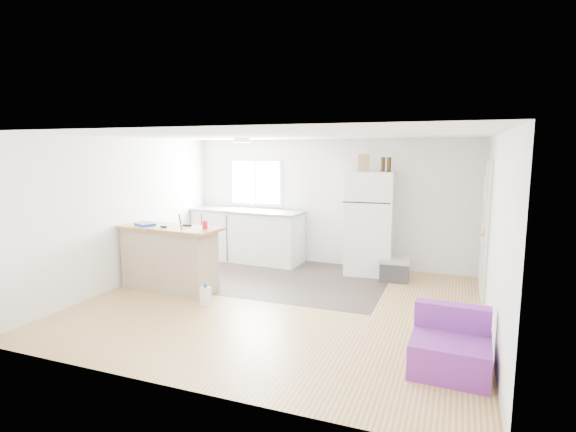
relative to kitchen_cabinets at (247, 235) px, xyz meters
The scene contains 19 objects.
room 2.75m from the kitchen_cabinets, 53.49° to the right, with size 5.51×5.01×2.41m.
vinyl_zone 1.35m from the kitchen_cabinets, 46.06° to the right, with size 4.05×2.50×0.00m, color #322925.
window 1.08m from the kitchen_cabinets, 83.67° to the left, with size 1.18×0.06×0.98m.
interior_door 4.38m from the kitchen_cabinets, ahead, with size 0.11×0.92×2.10m.
ceiling_fixture 2.10m from the kitchen_cabinets, 67.70° to the right, with size 0.30×0.30×0.07m, color white.
kitchen_cabinets is the anchor object (origin of this frame).
peninsula 2.17m from the kitchen_cabinets, 98.31° to the right, with size 1.70×0.76×1.02m.
refrigerator 2.48m from the kitchen_cabinets, ahead, with size 0.86×0.82×1.83m.
cooler 3.00m from the kitchen_cabinets, ahead, with size 0.51×0.36×0.38m.
purple_seat 5.17m from the kitchen_cabinets, 40.67° to the right, with size 0.78×0.74×0.62m.
cleaner_jug 2.65m from the kitchen_cabinets, 77.11° to the right, with size 0.15×0.11×0.30m.
mop 2.30m from the kitchen_cabinets, 91.46° to the right, with size 0.21×0.36×1.27m.
red_cup 2.22m from the kitchen_cabinets, 80.91° to the right, with size 0.08×0.08×0.12m, color red.
blue_tray 2.37m from the kitchen_cabinets, 107.86° to the right, with size 0.30×0.22×0.04m, color blue.
tool_a 2.09m from the kitchen_cabinets, 91.19° to the right, with size 0.14×0.05×0.03m, color black.
tool_b 2.34m from the kitchen_cabinets, 97.84° to the right, with size 0.10×0.04×0.03m, color black.
cardboard_box 2.75m from the kitchen_cabinets, ahead, with size 0.20×0.10×0.30m, color tan.
bottle_left 3.02m from the kitchen_cabinets, ahead, with size 0.07×0.07×0.25m, color #341E09.
bottle_right 3.11m from the kitchen_cabinets, ahead, with size 0.07×0.07×0.25m, color #341E09.
Camera 1 is at (2.33, -5.78, 2.21)m, focal length 28.00 mm.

